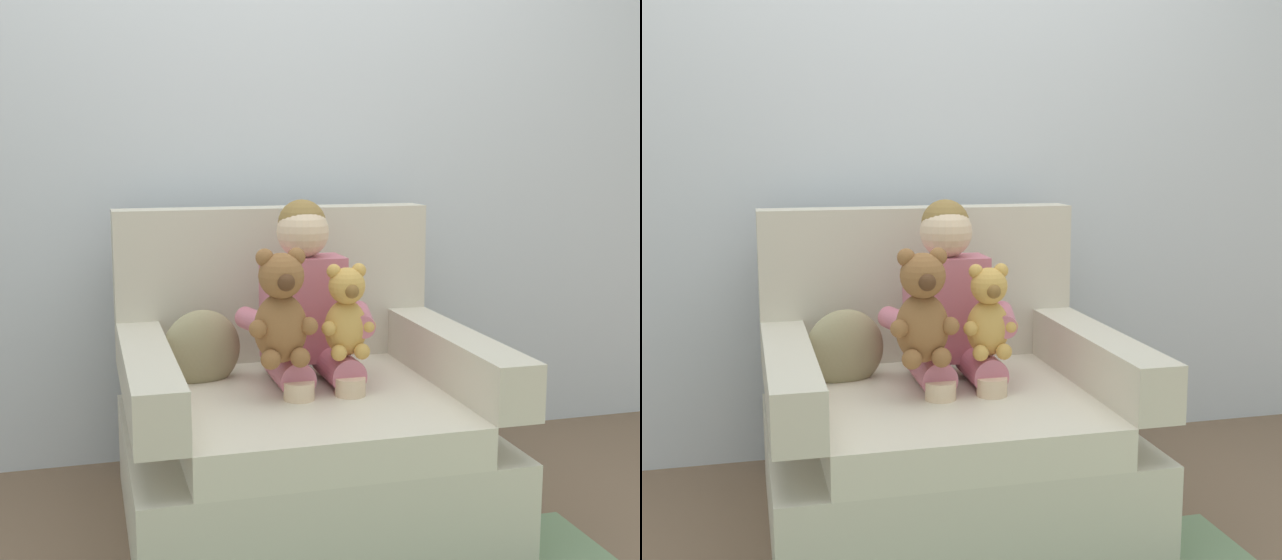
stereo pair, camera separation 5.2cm
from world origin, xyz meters
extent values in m
plane|color=brown|center=(0.00, 0.00, 0.00)|extent=(8.00, 8.00, 0.00)
cube|color=silver|center=(0.00, 0.71, 1.30)|extent=(6.00, 0.10, 2.60)
cube|color=beige|center=(0.00, 0.00, 0.15)|extent=(1.10, 1.00, 0.31)
cube|color=beige|center=(0.00, -0.07, 0.37)|extent=(0.82, 0.86, 0.12)
cube|color=beige|center=(0.00, 0.43, 0.69)|extent=(1.10, 0.14, 0.54)
cube|color=beige|center=(-0.48, -0.07, 0.51)|extent=(0.14, 0.86, 0.17)
cube|color=beige|center=(0.48, -0.07, 0.51)|extent=(0.14, 0.86, 0.17)
cube|color=#C66B7F|center=(0.04, 0.16, 0.65)|extent=(0.26, 0.16, 0.34)
sphere|color=beige|center=(0.04, 0.16, 0.90)|extent=(0.17, 0.17, 0.17)
sphere|color=olive|center=(0.04, 0.17, 0.93)|extent=(0.16, 0.16, 0.16)
cylinder|color=#C66B7F|center=(-0.04, 0.03, 0.48)|extent=(0.11, 0.26, 0.11)
cylinder|color=beige|center=(-0.04, -0.10, 0.33)|extent=(0.09, 0.09, 0.30)
cylinder|color=#C66B7F|center=(0.12, 0.03, 0.48)|extent=(0.11, 0.26, 0.11)
cylinder|color=beige|center=(0.12, -0.10, 0.33)|extent=(0.09, 0.09, 0.30)
cylinder|color=#C66B7F|center=(-0.12, 0.04, 0.63)|extent=(0.13, 0.27, 0.07)
cylinder|color=#C66B7F|center=(0.20, 0.04, 0.63)|extent=(0.13, 0.27, 0.07)
ellipsoid|color=brown|center=(-0.09, -0.08, 0.64)|extent=(0.16, 0.14, 0.21)
sphere|color=brown|center=(-0.09, -0.09, 0.80)|extent=(0.14, 0.14, 0.14)
sphere|color=#4C2D19|center=(-0.09, -0.15, 0.79)|extent=(0.05, 0.05, 0.05)
sphere|color=brown|center=(-0.14, -0.08, 0.85)|extent=(0.05, 0.05, 0.05)
sphere|color=brown|center=(-0.17, -0.12, 0.65)|extent=(0.05, 0.05, 0.05)
sphere|color=brown|center=(-0.13, -0.14, 0.56)|extent=(0.06, 0.06, 0.06)
sphere|color=brown|center=(-0.04, -0.08, 0.85)|extent=(0.05, 0.05, 0.05)
sphere|color=brown|center=(-0.01, -0.12, 0.65)|extent=(0.05, 0.05, 0.05)
sphere|color=brown|center=(-0.05, -0.14, 0.56)|extent=(0.06, 0.06, 0.06)
ellipsoid|color=gold|center=(0.12, -0.05, 0.62)|extent=(0.13, 0.11, 0.17)
sphere|color=gold|center=(0.12, -0.06, 0.76)|extent=(0.11, 0.11, 0.11)
sphere|color=brown|center=(0.12, -0.11, 0.75)|extent=(0.04, 0.04, 0.04)
sphere|color=gold|center=(0.08, -0.05, 0.80)|extent=(0.05, 0.05, 0.05)
sphere|color=gold|center=(0.06, -0.08, 0.63)|extent=(0.05, 0.05, 0.05)
sphere|color=gold|center=(0.08, -0.10, 0.56)|extent=(0.05, 0.05, 0.05)
sphere|color=gold|center=(0.16, -0.05, 0.80)|extent=(0.05, 0.05, 0.05)
sphere|color=gold|center=(0.18, -0.08, 0.63)|extent=(0.05, 0.05, 0.05)
sphere|color=gold|center=(0.16, -0.10, 0.56)|extent=(0.05, 0.05, 0.05)
ellipsoid|color=#998C66|center=(-0.29, 0.19, 0.53)|extent=(0.28, 0.17, 0.26)
camera|label=1|loc=(-0.65, -2.50, 1.18)|focal=48.11mm
camera|label=2|loc=(-0.60, -2.51, 1.18)|focal=48.11mm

